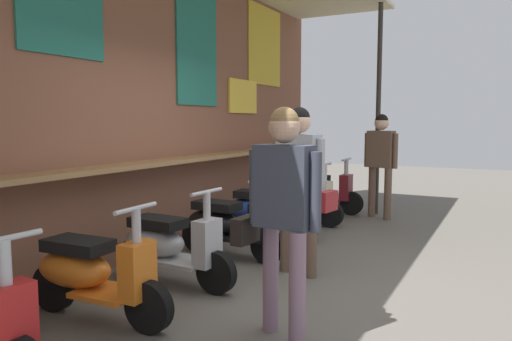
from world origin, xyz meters
name	(u,v)px	position (x,y,z in m)	size (l,w,h in m)	color
ground_plane	(291,283)	(0.00, 0.00, 0.00)	(26.79, 26.79, 0.00)	#605B54
market_stall_facade	(137,80)	(0.00, 1.91, 2.06)	(9.57, 2.09, 3.79)	brown
scooter_orange	(90,273)	(-1.55, 1.08, 0.39)	(0.46, 1.40, 0.97)	orange
scooter_silver	(167,245)	(-0.56, 1.08, 0.39)	(0.46, 1.40, 0.97)	#B2B5BA
scooter_black	(225,224)	(0.53, 1.08, 0.39)	(0.48, 1.40, 0.97)	black
scooter_blue	(263,210)	(1.53, 1.08, 0.39)	(0.50, 1.40, 0.97)	#233D9E
scooter_cream	(296,199)	(2.65, 1.08, 0.39)	(0.48, 1.40, 0.97)	beige
scooter_maroon	(319,190)	(3.70, 1.08, 0.39)	(0.46, 1.40, 0.97)	maroon
shopper_with_handbag	(300,173)	(0.31, 0.04, 1.07)	(0.30, 0.69, 1.74)	brown
shopper_browsing	(381,154)	(3.67, 0.02, 1.06)	(0.29, 0.57, 1.71)	brown
shopper_passing	(282,199)	(-1.14, -0.43, 1.04)	(0.31, 0.67, 1.70)	gray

